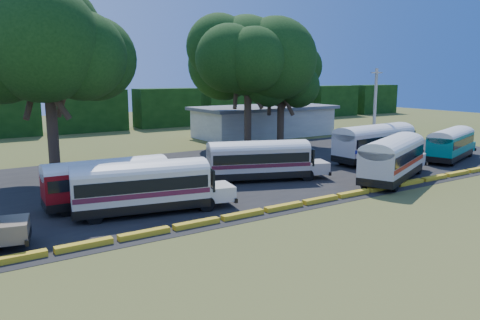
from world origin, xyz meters
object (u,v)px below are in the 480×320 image
bus_red (110,179)px  tree_west (46,35)px  bus_teal (451,142)px  bus_cream_west (144,184)px  bus_white_red (393,156)px

bus_red → tree_west: (-1.51, 8.53, 9.22)m
bus_teal → tree_west: 36.67m
bus_teal → bus_cream_west: bearing=162.8°
bus_white_red → tree_west: (-21.97, 13.48, 8.99)m
bus_red → bus_white_red: bearing=-10.4°
bus_red → bus_teal: size_ratio=0.96×
bus_white_red → bus_cream_west: bearing=149.8°
bus_red → bus_teal: (32.36, -2.10, 0.05)m
bus_red → bus_cream_west: bus_cream_west is taller
bus_red → bus_cream_west: bearing=-63.0°
bus_cream_west → bus_red: bearing=125.2°
bus_cream_west → bus_white_red: 19.41m
bus_red → tree_west: 12.65m
tree_west → bus_white_red: bearing=-31.5°
tree_west → bus_cream_west: bearing=-76.5°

